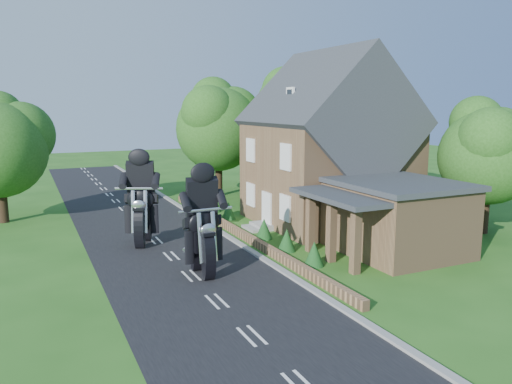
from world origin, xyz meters
name	(u,v)px	position (x,y,z in m)	size (l,w,h in m)	color
ground	(191,276)	(0.00, 0.00, 0.00)	(120.00, 120.00, 0.00)	#255818
road	(191,276)	(0.00, 0.00, 0.01)	(7.00, 80.00, 0.02)	black
kerb	(270,263)	(3.65, 0.00, 0.06)	(0.30, 80.00, 0.12)	gray
garden_wall	(239,233)	(4.30, 5.00, 0.20)	(0.30, 22.00, 0.40)	#936E4B
house	(328,150)	(10.49, 6.00, 4.34)	(9.54, 8.64, 10.24)	#936E4B
annex	(395,216)	(9.87, -0.80, 1.77)	(7.05, 5.94, 3.44)	#936E4B
tree_annex_side	(492,148)	(17.13, 0.10, 4.69)	(5.64, 5.20, 7.48)	black
tree_house_right	(383,131)	(16.65, 8.62, 5.19)	(6.51, 6.00, 8.40)	black
tree_behind_house	(297,114)	(14.18, 16.14, 6.23)	(7.81, 7.20, 10.08)	black
tree_behind_left	(223,121)	(8.16, 17.13, 5.73)	(6.94, 6.40, 9.16)	black
tree_far_road	(5,141)	(-6.86, 14.11, 4.84)	(6.08, 5.60, 7.84)	black
shrub_a	(314,254)	(5.30, -1.00, 0.55)	(0.90, 0.90, 1.10)	#133D16
shrub_b	(287,240)	(5.30, 1.50, 0.55)	(0.90, 0.90, 1.10)	#133D16
shrub_c	(264,229)	(5.30, 4.00, 0.55)	(0.90, 0.90, 1.10)	#133D16
shrub_d	(228,211)	(5.30, 9.00, 0.55)	(0.90, 0.90, 1.10)	#133D16
shrub_e	(214,203)	(5.30, 11.50, 0.55)	(0.90, 0.90, 1.10)	#133D16
shrub_f	(202,197)	(5.30, 14.00, 0.55)	(0.90, 0.90, 1.10)	#133D16
motorcycle_lead	(203,259)	(0.47, -0.16, 0.71)	(0.38, 1.51, 1.41)	black
motorcycle_follow	(143,231)	(-0.76, 5.49, 0.73)	(0.40, 1.57, 1.46)	black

